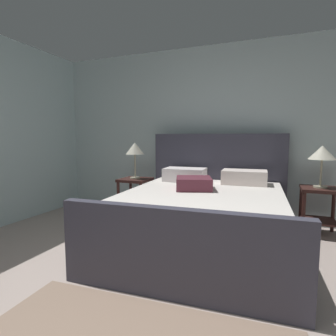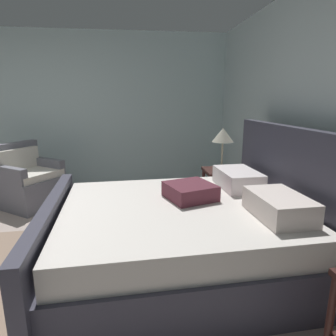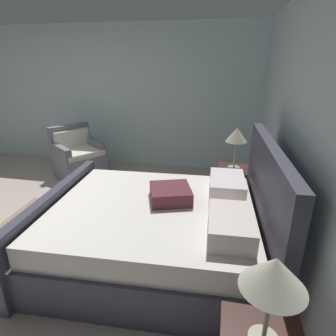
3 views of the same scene
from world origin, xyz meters
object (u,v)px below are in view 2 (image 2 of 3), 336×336
Objects in this scene: bed at (184,232)px; armchair at (29,182)px; nightstand_left at (221,184)px; table_lamp_left at (223,136)px.

bed is 2.27× the size of armchair.
nightstand_left is 0.64m from table_lamp_left.
nightstand_left is at bearing -53.13° from table_lamp_left.
table_lamp_left is 0.54× the size of armchair.
armchair is at bearing -103.26° from table_lamp_left.
bed is at bearing -30.09° from table_lamp_left.
armchair is (-0.63, -2.66, -0.06)m from nightstand_left.
nightstand_left is at bearing 149.91° from bed.
bed reaches higher than table_lamp_left.
table_lamp_left reaches higher than nightstand_left.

